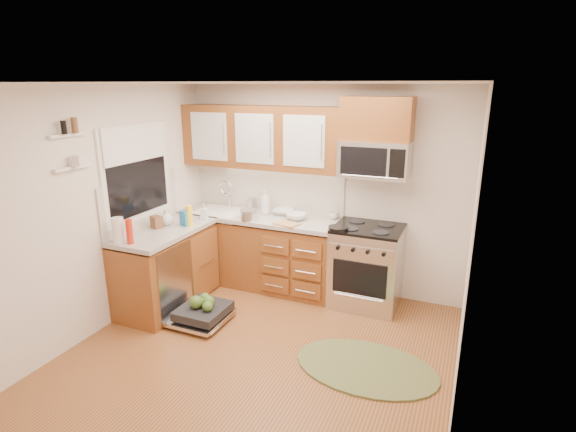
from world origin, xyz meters
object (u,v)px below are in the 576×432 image
at_px(rug, 366,367).
at_px(cup, 334,216).
at_px(range, 366,266).
at_px(skillet, 338,228).
at_px(microwave, 375,159).
at_px(bowl_a, 283,212).
at_px(upper_cabinets, 261,137).
at_px(bowl_b, 296,216).
at_px(sink, 221,220).
at_px(stock_pot, 248,215).
at_px(cutting_board, 286,224).
at_px(dishwasher, 200,314).
at_px(paper_towel_roll, 118,230).

bearing_deg(rug, cup, 118.59).
xyz_separation_m(range, skillet, (-0.28, -0.25, 0.50)).
xyz_separation_m(microwave, bowl_a, (-1.12, 0.05, -0.74)).
relative_size(upper_cabinets, range, 2.16).
bearing_deg(bowl_b, sink, -178.23).
relative_size(microwave, bowl_a, 2.95).
height_order(microwave, stock_pot, microwave).
xyz_separation_m(upper_cabinets, range, (1.41, -0.15, -1.40)).
xyz_separation_m(rug, bowl_a, (-1.44, 1.41, 0.95)).
bearing_deg(cutting_board, dishwasher, -124.13).
xyz_separation_m(upper_cabinets, rug, (1.72, -1.39, -1.86)).
height_order(sink, bowl_b, bowl_b).
bearing_deg(cup, microwave, -11.77).
bearing_deg(stock_pot, sink, 158.81).
bearing_deg(bowl_a, rug, -44.44).
distance_m(microwave, rug, 2.19).
distance_m(microwave, skillet, 0.86).
bearing_deg(bowl_b, cup, 25.87).
bearing_deg(microwave, sink, -176.15).
distance_m(paper_towel_roll, bowl_b, 2.01).
bearing_deg(skillet, dishwasher, -145.07).
relative_size(range, cup, 8.80).
bearing_deg(bowl_b, paper_towel_roll, -132.98).
xyz_separation_m(rug, stock_pot, (-1.73, 1.03, 0.98)).
xyz_separation_m(dishwasher, paper_towel_roll, (-0.72, -0.32, 0.96)).
bearing_deg(cutting_board, microwave, 19.80).
bearing_deg(stock_pot, skillet, -2.02).
xyz_separation_m(rug, bowl_b, (-1.21, 1.27, 0.95)).
xyz_separation_m(paper_towel_roll, bowl_a, (1.14, 1.62, -0.10)).
height_order(microwave, cutting_board, microwave).
height_order(paper_towel_roll, cup, paper_towel_roll).
xyz_separation_m(stock_pot, cup, (0.93, 0.43, -0.02)).
distance_m(sink, skillet, 1.68).
bearing_deg(stock_pot, upper_cabinets, 88.52).
relative_size(rug, paper_towel_roll, 4.92).
distance_m(cutting_board, bowl_b, 0.24).
height_order(upper_cabinets, skillet, upper_cabinets).
xyz_separation_m(upper_cabinets, bowl_b, (0.52, -0.12, -0.91)).
relative_size(upper_cabinets, skillet, 9.23).
bearing_deg(sink, paper_towel_roll, -102.90).
distance_m(cutting_board, cup, 0.61).
bearing_deg(rug, microwave, 103.11).
bearing_deg(bowl_b, cutting_board, -97.01).
height_order(upper_cabinets, range, upper_cabinets).
bearing_deg(skillet, cutting_board, 176.40).
bearing_deg(upper_cabinets, skillet, -19.35).
bearing_deg(cutting_board, sink, 168.84).
relative_size(range, cutting_board, 3.42).
distance_m(upper_cabinets, range, 1.99).
bearing_deg(paper_towel_roll, bowl_a, 54.96).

